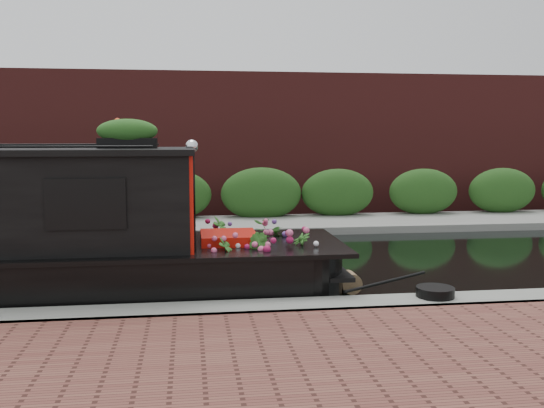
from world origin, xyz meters
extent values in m
plane|color=black|center=(0.00, 0.00, 0.00)|extent=(80.00, 80.00, 0.00)
cube|color=gray|center=(0.00, -3.30, 0.00)|extent=(40.00, 0.60, 0.50)
cube|color=gray|center=(0.00, 4.20, 0.00)|extent=(40.00, 2.40, 0.34)
cube|color=#214918|center=(0.00, 5.10, 0.00)|extent=(40.00, 1.10, 2.80)
cube|color=#591F1E|center=(0.00, 7.20, 0.00)|extent=(40.00, 1.00, 8.00)
cube|color=#BE1107|center=(0.49, -1.93, 1.36)|extent=(0.06, 1.67, 1.29)
cube|color=black|center=(-0.78, -2.78, 1.43)|extent=(0.86, 0.03, 0.52)
cube|color=#BE1107|center=(0.98, -1.93, 0.67)|extent=(0.77, 0.86, 0.48)
sphere|color=silver|center=(0.50, -2.06, 2.11)|extent=(0.17, 0.17, 0.17)
sphere|color=silver|center=(0.50, -1.79, 2.11)|extent=(0.17, 0.17, 0.17)
cube|color=black|center=(-0.35, -1.93, 2.14)|extent=(0.78, 0.22, 0.14)
ellipsoid|color=#EE461A|center=(-0.35, -1.93, 2.33)|extent=(0.86, 0.23, 0.23)
imported|color=#285B1E|center=(0.91, -2.52, 0.68)|extent=(0.29, 0.32, 0.51)
imported|color=#285B1E|center=(1.33, -2.51, 0.71)|extent=(0.37, 0.39, 0.56)
imported|color=#285B1E|center=(1.67, -1.40, 0.71)|extent=(0.64, 0.61, 0.57)
imported|color=#285B1E|center=(1.95, -2.26, 0.68)|extent=(0.36, 0.36, 0.50)
imported|color=#285B1E|center=(0.91, -1.25, 0.74)|extent=(0.36, 0.39, 0.61)
cylinder|color=brown|center=(2.72, -1.93, 0.15)|extent=(0.29, 0.33, 0.29)
cylinder|color=black|center=(3.47, -3.20, 0.31)|extent=(0.47, 0.47, 0.12)
camera|label=1|loc=(0.45, -10.22, 2.26)|focal=40.00mm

